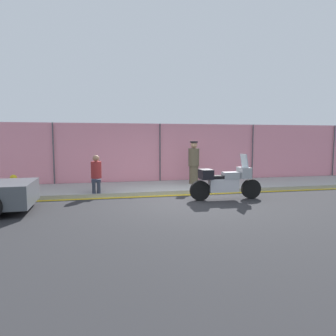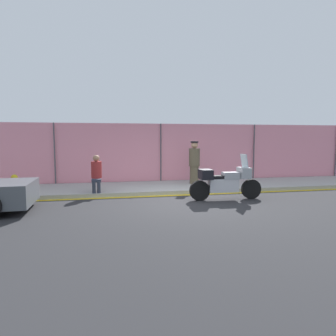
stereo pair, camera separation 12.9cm
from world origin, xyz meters
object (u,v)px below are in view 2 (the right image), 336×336
Objects in this scene: motorcycle at (225,182)px; fire_hydrant at (15,184)px; person_seated_on_curb at (96,171)px; officer_standing at (194,162)px.

motorcycle is 6.84m from fire_hydrant.
person_seated_on_curb is (-3.96, 1.53, 0.24)m from motorcycle.
motorcycle is at bearing -21.10° from person_seated_on_curb.
officer_standing reaches higher than person_seated_on_curb.
officer_standing is at bearing 6.71° from fire_hydrant.
fire_hydrant is at bearing 173.73° from person_seated_on_curb.
motorcycle is 4.25m from person_seated_on_curb.
person_seated_on_curb is at bearing -164.41° from officer_standing.
motorcycle is 1.90× the size of person_seated_on_curb.
motorcycle is at bearing -15.41° from fire_hydrant.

